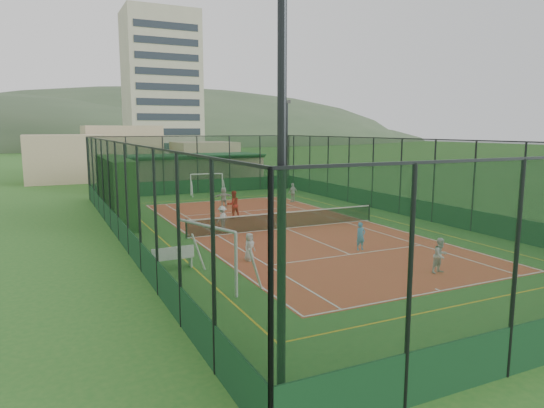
{
  "coord_description": "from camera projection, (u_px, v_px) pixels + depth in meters",
  "views": [
    {
      "loc": [
        -12.33,
        -24.04,
        5.63
      ],
      "look_at": [
        -0.1,
        1.62,
        1.2
      ],
      "focal_mm": 32.0,
      "sensor_mm": 36.0,
      "label": 1
    }
  ],
  "objects": [
    {
      "name": "ground",
      "position": [
        286.0,
        229.0,
        27.55
      ],
      "size": [
        300.0,
        300.0,
        0.0
      ],
      "primitive_type": "plane",
      "color": "#266221",
      "rests_on": "ground"
    },
    {
      "name": "court_slab",
      "position": [
        286.0,
        229.0,
        27.55
      ],
      "size": [
        11.17,
        23.97,
        0.01
      ],
      "primitive_type": "cube",
      "color": "#B33E27",
      "rests_on": "ground"
    },
    {
      "name": "tennis_net",
      "position": [
        286.0,
        219.0,
        27.47
      ],
      "size": [
        11.67,
        0.12,
        1.06
      ],
      "primitive_type": null,
      "color": "black",
      "rests_on": "ground"
    },
    {
      "name": "perimeter_fence",
      "position": [
        286.0,
        185.0,
        27.17
      ],
      "size": [
        18.12,
        34.12,
        5.0
      ],
      "primitive_type": null,
      "color": "black",
      "rests_on": "ground"
    },
    {
      "name": "floodlight_sw",
      "position": [
        282.0,
        216.0,
        8.46
      ],
      "size": [
        0.6,
        0.26,
        8.25
      ],
      "primitive_type": null,
      "color": "black",
      "rests_on": "ground"
    },
    {
      "name": "floodlight_ne",
      "position": [
        287.0,
        145.0,
        45.38
      ],
      "size": [
        0.6,
        0.26,
        8.25
      ],
      "primitive_type": null,
      "color": "black",
      "rests_on": "ground"
    },
    {
      "name": "clubhouse",
      "position": [
        183.0,
        171.0,
        46.94
      ],
      "size": [
        15.2,
        7.2,
        3.15
      ],
      "primitive_type": null,
      "color": "tan",
      "rests_on": "ground"
    },
    {
      "name": "apartment_tower",
      "position": [
        161.0,
        84.0,
        103.49
      ],
      "size": [
        15.0,
        12.0,
        30.0
      ],
      "primitive_type": "cube",
      "color": "beige",
      "rests_on": "ground"
    },
    {
      "name": "distant_hills",
      "position": [
        81.0,
        146.0,
        161.35
      ],
      "size": [
        200.0,
        60.0,
        24.0
      ],
      "primitive_type": null,
      "color": "#384C33",
      "rests_on": "ground"
    },
    {
      "name": "hedge_left",
      "position": [
        116.0,
        189.0,
        29.83
      ],
      "size": [
        1.33,
        8.85,
        3.87
      ],
      "primitive_type": "cube",
      "color": "black",
      "rests_on": "ground"
    },
    {
      "name": "white_bench",
      "position": [
        172.0,
        257.0,
        19.6
      ],
      "size": [
        1.74,
        0.52,
        0.97
      ],
      "primitive_type": null,
      "rotation": [
        0.0,
        0.0,
        0.02
      ],
      "color": "white",
      "rests_on": "ground"
    },
    {
      "name": "futsal_goal_near",
      "position": [
        206.0,
        256.0,
        17.36
      ],
      "size": [
        3.59,
        2.08,
        2.23
      ],
      "primitive_type": null,
      "rotation": [
        0.0,
        0.0,
        1.91
      ],
      "color": "white",
      "rests_on": "ground"
    },
    {
      "name": "futsal_goal_far",
      "position": [
        207.0,
        184.0,
        41.39
      ],
      "size": [
        2.9,
        1.18,
        1.82
      ],
      "primitive_type": null,
      "rotation": [
        0.0,
        0.0,
        -0.13
      ],
      "color": "white",
      "rests_on": "ground"
    },
    {
      "name": "child_near_left",
      "position": [
        249.0,
        247.0,
        20.77
      ],
      "size": [
        0.7,
        0.61,
        1.21
      ],
      "primitive_type": "imported",
      "rotation": [
        0.0,
        0.0,
        0.48
      ],
      "color": "silver",
      "rests_on": "court_slab"
    },
    {
      "name": "child_near_mid",
      "position": [
        361.0,
        236.0,
        22.62
      ],
      "size": [
        0.48,
        0.32,
        1.31
      ],
      "primitive_type": "imported",
      "rotation": [
        0.0,
        0.0,
        -0.02
      ],
      "color": "#4796CB",
      "rests_on": "court_slab"
    },
    {
      "name": "child_near_right",
      "position": [
        441.0,
        255.0,
        18.97
      ],
      "size": [
        0.73,
        0.59,
        1.41
      ],
      "primitive_type": "imported",
      "rotation": [
        0.0,
        0.0,
        0.08
      ],
      "color": "silver",
      "rests_on": "court_slab"
    },
    {
      "name": "child_far_left",
      "position": [
        222.0,
        218.0,
        27.08
      ],
      "size": [
        1.01,
        0.87,
        1.35
      ],
      "primitive_type": "imported",
      "rotation": [
        0.0,
        0.0,
        3.67
      ],
      "color": "white",
      "rests_on": "court_slab"
    },
    {
      "name": "child_far_right",
      "position": [
        293.0,
        193.0,
        37.41
      ],
      "size": [
        0.92,
        0.55,
        1.47
      ],
      "primitive_type": "imported",
      "rotation": [
        0.0,
        0.0,
        3.37
      ],
      "color": "silver",
      "rests_on": "court_slab"
    },
    {
      "name": "child_far_back",
      "position": [
        224.0,
        197.0,
        35.14
      ],
      "size": [
        1.34,
        0.46,
        1.43
      ],
      "primitive_type": "imported",
      "rotation": [
        0.0,
        0.0,
        3.17
      ],
      "color": "silver",
      "rests_on": "court_slab"
    },
    {
      "name": "coach",
      "position": [
        233.0,
        204.0,
        30.65
      ],
      "size": [
        0.89,
        0.72,
        1.74
      ],
      "primitive_type": "imported",
      "rotation": [
        0.0,
        0.0,
        3.21
      ],
      "color": "red",
      "rests_on": "court_slab"
    },
    {
      "name": "tennis_balls",
      "position": [
        280.0,
        223.0,
        28.97
      ],
      "size": [
        3.26,
        0.91,
        0.07
      ],
      "color": "#CCE033",
      "rests_on": "court_slab"
    }
  ]
}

